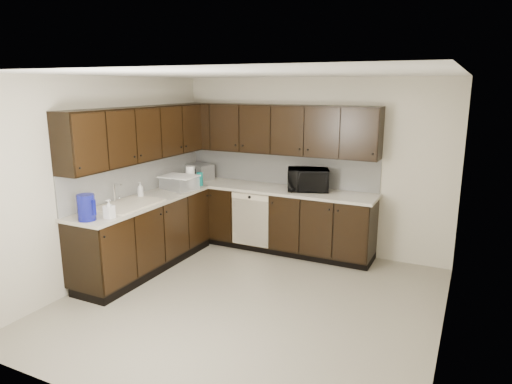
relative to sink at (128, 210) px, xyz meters
The scene contains 20 objects.
floor 1.90m from the sink, ahead, with size 4.00×4.00×0.00m, color gray.
ceiling 2.33m from the sink, ahead, with size 4.00×4.00×0.00m, color white.
wall_back 2.65m from the sink, 50.13° to the left, with size 4.00×0.02×2.50m, color beige.
wall_left 0.49m from the sink, behind, with size 0.02×4.00×2.50m, color beige.
wall_right 3.70m from the sink, ahead, with size 0.02×4.00×2.50m, color beige.
wall_front 2.63m from the sink, 49.77° to the right, with size 4.00×0.02×2.50m, color beige.
lower_cabinets 1.39m from the sink, 58.99° to the left, with size 3.00×2.80×0.90m.
countertop 1.31m from the sink, 59.01° to the left, with size 3.03×2.83×0.04m.
backsplash 1.44m from the sink, 70.83° to the left, with size 3.00×2.80×0.48m.
upper_cabinets 1.61m from the sink, 64.56° to the left, with size 3.00×2.80×0.70m.
dishwasher 1.76m from the sink, 55.40° to the left, with size 0.58×0.04×0.78m.
sink is the anchor object (origin of this frame).
microwave 2.47m from the sink, 45.44° to the left, with size 0.56×0.38×0.31m, color black.
soap_bottle_a 0.58m from the sink, 68.96° to the right, with size 0.10×0.10×0.22m, color gray.
soap_bottle_b 0.44m from the sink, 107.24° to the left, with size 0.08×0.08×0.21m, color gray.
toaster_oven 1.76m from the sink, 92.26° to the left, with size 0.38×0.28×0.24m, color silver.
storage_bin 1.04m from the sink, 87.45° to the left, with size 0.48×0.35×0.19m, color white.
blue_pitcher 0.72m from the sink, 87.28° to the right, with size 0.19×0.19×0.29m, color #0F148D.
teal_tumbler 1.38m from the sink, 82.47° to the left, with size 0.09×0.09×0.20m, color #0B807D.
paper_towel_roll 1.34m from the sink, 88.16° to the left, with size 0.13×0.13×0.29m, color white.
Camera 1 is at (2.13, -4.21, 2.39)m, focal length 32.00 mm.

